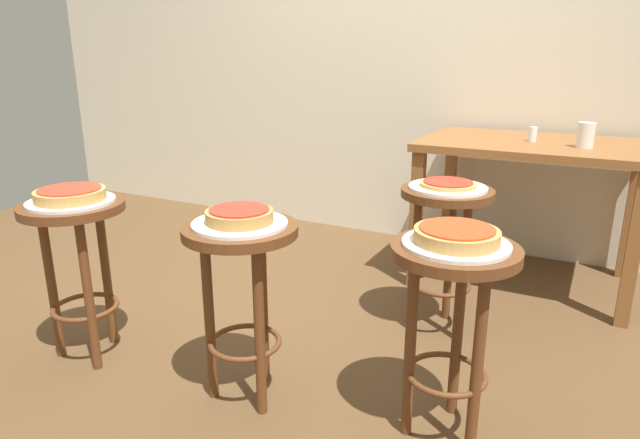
% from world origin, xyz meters
% --- Properties ---
extents(ground_plane, '(6.00, 6.00, 0.00)m').
position_xyz_m(ground_plane, '(0.00, 0.00, 0.00)').
color(ground_plane, brown).
extents(back_wall, '(6.00, 0.10, 3.00)m').
position_xyz_m(back_wall, '(0.00, 1.65, 1.50)').
color(back_wall, beige).
rests_on(back_wall, ground_plane).
extents(stool_foreground, '(0.39, 0.39, 0.65)m').
position_xyz_m(stool_foreground, '(-0.60, -0.46, 0.49)').
color(stool_foreground, '#5B3319').
rests_on(stool_foreground, ground_plane).
extents(serving_plate_foreground, '(0.33, 0.33, 0.01)m').
position_xyz_m(serving_plate_foreground, '(-0.60, -0.46, 0.66)').
color(serving_plate_foreground, silver).
rests_on(serving_plate_foreground, stool_foreground).
extents(pizza_foreground, '(0.26, 0.26, 0.05)m').
position_xyz_m(pizza_foreground, '(-0.60, -0.46, 0.69)').
color(pizza_foreground, tan).
rests_on(pizza_foreground, serving_plate_foreground).
extents(stool_middle, '(0.39, 0.39, 0.65)m').
position_xyz_m(stool_middle, '(0.14, -0.40, 0.49)').
color(stool_middle, '#5B3319').
rests_on(stool_middle, ground_plane).
extents(serving_plate_middle, '(0.32, 0.32, 0.01)m').
position_xyz_m(serving_plate_middle, '(0.14, -0.40, 0.66)').
color(serving_plate_middle, silver).
rests_on(serving_plate_middle, stool_middle).
extents(pizza_middle, '(0.23, 0.23, 0.05)m').
position_xyz_m(pizza_middle, '(0.14, -0.40, 0.69)').
color(pizza_middle, '#B78442').
rests_on(pizza_middle, serving_plate_middle).
extents(stool_leftside, '(0.39, 0.39, 0.65)m').
position_xyz_m(stool_leftside, '(0.83, -0.27, 0.49)').
color(stool_leftside, '#5B3319').
rests_on(stool_leftside, ground_plane).
extents(serving_plate_leftside, '(0.32, 0.32, 0.01)m').
position_xyz_m(serving_plate_leftside, '(0.83, -0.27, 0.66)').
color(serving_plate_leftside, silver).
rests_on(serving_plate_leftside, stool_leftside).
extents(pizza_leftside, '(0.25, 0.25, 0.05)m').
position_xyz_m(pizza_leftside, '(0.83, -0.27, 0.69)').
color(pizza_leftside, tan).
rests_on(pizza_leftside, serving_plate_leftside).
extents(stool_rear, '(0.39, 0.39, 0.65)m').
position_xyz_m(stool_rear, '(0.62, 0.43, 0.49)').
color(stool_rear, '#5B3319').
rests_on(stool_rear, ground_plane).
extents(serving_plate_rear, '(0.33, 0.33, 0.01)m').
position_xyz_m(serving_plate_rear, '(0.62, 0.43, 0.66)').
color(serving_plate_rear, white).
rests_on(serving_plate_rear, stool_rear).
extents(pizza_rear, '(0.23, 0.23, 0.02)m').
position_xyz_m(pizza_rear, '(0.62, 0.43, 0.68)').
color(pizza_rear, tan).
rests_on(pizza_rear, serving_plate_rear).
extents(dining_table, '(1.10, 0.76, 0.77)m').
position_xyz_m(dining_table, '(0.86, 1.17, 0.66)').
color(dining_table, brown).
rests_on(dining_table, ground_plane).
extents(cup_near_edge, '(0.08, 0.08, 0.12)m').
position_xyz_m(cup_near_edge, '(1.10, 1.07, 0.83)').
color(cup_near_edge, silver).
rests_on(cup_near_edge, dining_table).
extents(condiment_shaker, '(0.04, 0.04, 0.07)m').
position_xyz_m(condiment_shaker, '(0.85, 1.16, 0.81)').
color(condiment_shaker, white).
rests_on(condiment_shaker, dining_table).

